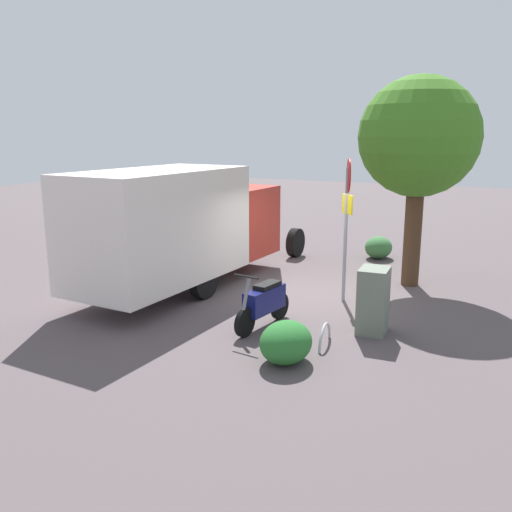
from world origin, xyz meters
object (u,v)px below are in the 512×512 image
Objects in this scene: motorcycle at (264,302)px; stop_sign at (347,207)px; box_truck_near at (183,223)px; street_tree at (419,139)px; utility_cabinet at (373,301)px; bike_rack_hoop at (325,345)px.

motorcycle is 0.55× the size of stop_sign.
box_truck_near is 4.04m from stop_sign.
stop_sign is at bearing 168.01° from motorcycle.
box_truck_near is 6.12m from street_tree.
box_truck_near is 6.44× the size of utility_cabinet.
utility_cabinet is at bearing 0.07° from street_tree.
street_tree is (-2.04, 1.12, 1.50)m from stop_sign.
utility_cabinet is at bearing 32.47° from stop_sign.
street_tree is at bearing 151.17° from stop_sign.
street_tree is at bearing -179.93° from utility_cabinet.
utility_cabinet is 1.52× the size of bike_rack_hoop.
bike_rack_hoop is at bearing -30.11° from utility_cabinet.
street_tree is at bearing 172.92° from bike_rack_hoop.
box_truck_near is at bearing -115.02° from bike_rack_hoop.
bike_rack_hoop is (0.39, 1.42, -0.52)m from motorcycle.
box_truck_near is 5.19m from bike_rack_hoop.
motorcycle is at bearing -24.40° from street_tree.
utility_cabinet is (3.81, 0.00, -3.04)m from street_tree.
bike_rack_hoop is at bearing -7.08° from street_tree.
street_tree reaches higher than utility_cabinet.
stop_sign is (-0.74, 3.94, 0.54)m from box_truck_near.
motorcycle is 5.84m from street_tree.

